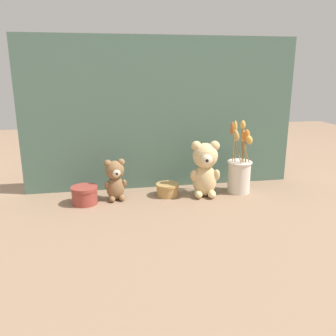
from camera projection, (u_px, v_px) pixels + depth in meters
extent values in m
plane|color=#8E7056|center=(169.00, 198.00, 1.52)|extent=(4.00, 4.00, 0.00)
cube|color=#4C6B5B|center=(162.00, 115.00, 1.59)|extent=(1.23, 0.02, 0.67)
ellipsoid|color=#DBBC84|center=(205.00, 180.00, 1.53)|extent=(0.12, 0.10, 0.14)
sphere|color=#DBBC84|center=(205.00, 156.00, 1.50)|extent=(0.11, 0.11, 0.11)
sphere|color=beige|center=(206.00, 159.00, 1.46)|extent=(0.05, 0.05, 0.05)
sphere|color=black|center=(207.00, 161.00, 1.44)|extent=(0.01, 0.01, 0.01)
sphere|color=#DBBC84|center=(215.00, 146.00, 1.49)|extent=(0.04, 0.04, 0.04)
sphere|color=#DBBC84|center=(196.00, 146.00, 1.49)|extent=(0.04, 0.04, 0.04)
ellipsoid|color=#DBBC84|center=(216.00, 175.00, 1.52)|extent=(0.04, 0.05, 0.06)
ellipsoid|color=#DBBC84|center=(194.00, 175.00, 1.52)|extent=(0.04, 0.05, 0.06)
ellipsoid|color=#DBBC84|center=(212.00, 194.00, 1.52)|extent=(0.04, 0.06, 0.04)
ellipsoid|color=#DBBC84|center=(198.00, 194.00, 1.52)|extent=(0.04, 0.06, 0.04)
ellipsoid|color=olive|center=(116.00, 188.00, 1.49)|extent=(0.08, 0.07, 0.10)
sphere|color=olive|center=(115.00, 170.00, 1.47)|extent=(0.08, 0.08, 0.08)
sphere|color=beige|center=(116.00, 173.00, 1.44)|extent=(0.04, 0.04, 0.04)
sphere|color=black|center=(117.00, 174.00, 1.43)|extent=(0.01, 0.01, 0.01)
sphere|color=olive|center=(121.00, 162.00, 1.47)|extent=(0.03, 0.03, 0.03)
sphere|color=olive|center=(108.00, 163.00, 1.45)|extent=(0.03, 0.03, 0.03)
ellipsoid|color=olive|center=(124.00, 184.00, 1.49)|extent=(0.03, 0.04, 0.05)
ellipsoid|color=olive|center=(107.00, 185.00, 1.47)|extent=(0.03, 0.04, 0.05)
ellipsoid|color=olive|center=(122.00, 198.00, 1.49)|extent=(0.03, 0.04, 0.03)
ellipsoid|color=olive|center=(112.00, 199.00, 1.47)|extent=(0.03, 0.04, 0.03)
cylinder|color=silver|center=(239.00, 177.00, 1.58)|extent=(0.10, 0.10, 0.14)
torus|color=silver|center=(240.00, 162.00, 1.56)|extent=(0.11, 0.11, 0.01)
cylinder|color=#9E7542|center=(245.00, 149.00, 1.52)|extent=(0.03, 0.01, 0.12)
ellipsoid|color=orange|center=(247.00, 136.00, 1.49)|extent=(0.04, 0.03, 0.06)
cylinder|color=#9E7542|center=(246.00, 151.00, 1.51)|extent=(0.05, 0.01, 0.11)
ellipsoid|color=gold|center=(249.00, 140.00, 1.47)|extent=(0.04, 0.03, 0.05)
cylinder|color=#9E7542|center=(234.00, 145.00, 1.55)|extent=(0.02, 0.02, 0.14)
ellipsoid|color=#C65B28|center=(232.00, 129.00, 1.54)|extent=(0.03, 0.03, 0.06)
cylinder|color=#9E7542|center=(235.00, 145.00, 1.53)|extent=(0.00, 0.01, 0.15)
ellipsoid|color=gold|center=(235.00, 128.00, 1.51)|extent=(0.02, 0.02, 0.06)
cylinder|color=#9E7542|center=(243.00, 149.00, 1.52)|extent=(0.01, 0.01, 0.11)
ellipsoid|color=orange|center=(244.00, 136.00, 1.50)|extent=(0.03, 0.03, 0.06)
cylinder|color=#9E7542|center=(245.00, 149.00, 1.53)|extent=(0.01, 0.01, 0.12)
ellipsoid|color=gold|center=(247.00, 136.00, 1.51)|extent=(0.04, 0.04, 0.05)
cylinder|color=#9E7542|center=(242.00, 144.00, 1.51)|extent=(0.01, 0.01, 0.16)
ellipsoid|color=gold|center=(243.00, 125.00, 1.49)|extent=(0.03, 0.02, 0.04)
cylinder|color=#9E7542|center=(237.00, 149.00, 1.51)|extent=(0.04, 0.03, 0.12)
ellipsoid|color=tan|center=(236.00, 135.00, 1.47)|extent=(0.04, 0.04, 0.05)
cylinder|color=tan|center=(167.00, 191.00, 1.54)|extent=(0.09, 0.09, 0.04)
cylinder|color=tan|center=(167.00, 185.00, 1.54)|extent=(0.10, 0.10, 0.01)
cylinder|color=#993D33|center=(85.00, 197.00, 1.44)|extent=(0.10, 0.10, 0.06)
cylinder|color=#993D33|center=(84.00, 189.00, 1.43)|extent=(0.11, 0.11, 0.01)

